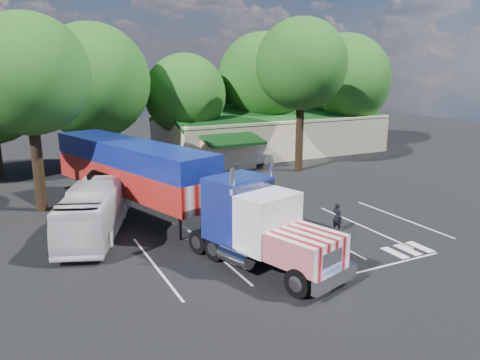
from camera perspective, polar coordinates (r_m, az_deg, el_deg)
name	(u,v)px	position (r m, az deg, el deg)	size (l,w,h in m)	color
ground	(223,213)	(30.60, -2.03, -4.07)	(120.00, 120.00, 0.00)	black
event_hall	(269,132)	(51.79, 3.53, 5.80)	(24.20, 14.12, 5.55)	beige
tree_row_c	(92,81)	(43.29, -17.60, 11.38)	(10.00, 10.00, 13.05)	black
tree_row_d	(185,95)	(46.93, -6.69, 10.28)	(8.00, 8.00, 10.60)	black
tree_row_e	(263,78)	(51.10, 2.79, 12.32)	(9.60, 9.60, 12.90)	black
tree_row_f	(344,80)	(55.76, 12.60, 11.83)	(10.40, 10.40, 13.00)	black
tree_near_left	(28,75)	(32.52, -24.39, 11.59)	(7.60, 7.60, 12.65)	black
tree_near_right	(302,65)	(42.21, 7.52, 13.78)	(8.00, 8.00, 13.50)	black
semi_truck	(158,180)	(28.27, -9.91, 0.05)	(9.66, 23.15, 4.90)	black
woman	(337,217)	(27.72, 11.77, -4.42)	(0.62, 0.41, 1.71)	black
bicycle	(269,187)	(35.41, 3.51, -0.91)	(0.54, 1.56, 0.82)	black
tour_bus	(97,206)	(28.30, -17.00, -3.03)	(2.50, 10.67, 2.97)	silver
silver_sedan	(250,158)	(44.85, 1.24, 2.74)	(1.67, 4.80, 1.58)	#A6A9AE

